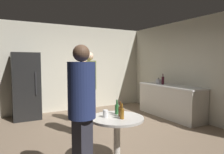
{
  "coord_description": "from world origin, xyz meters",
  "views": [
    {
      "loc": [
        -1.87,
        -3.73,
        1.56
      ],
      "look_at": [
        0.29,
        0.26,
        1.22
      ],
      "focal_mm": 32.62,
      "sensor_mm": 36.0,
      "label": 1
    }
  ],
  "objects_px": {
    "beer_bottle_brown": "(120,111)",
    "plastic_cup_white": "(106,114)",
    "person_in_olive_shirt": "(89,82)",
    "beer_bottle_green": "(117,109)",
    "person_in_gray_shirt": "(84,92)",
    "foreground_table": "(117,124)",
    "wine_bottle_on_counter": "(163,80)",
    "beer_bottle_amber": "(122,113)",
    "person_in_navy_shirt": "(82,104)",
    "refrigerator": "(26,86)",
    "kettle": "(159,81)"
  },
  "relations": [
    {
      "from": "beer_bottle_green",
      "to": "person_in_gray_shirt",
      "type": "xyz_separation_m",
      "value": [
        -0.09,
        1.23,
        0.11
      ]
    },
    {
      "from": "beer_bottle_amber",
      "to": "person_in_olive_shirt",
      "type": "bearing_deg",
      "value": 80.15
    },
    {
      "from": "beer_bottle_green",
      "to": "person_in_navy_shirt",
      "type": "height_order",
      "value": "person_in_navy_shirt"
    },
    {
      "from": "person_in_navy_shirt",
      "to": "foreground_table",
      "type": "bearing_deg",
      "value": 7.24
    },
    {
      "from": "person_in_olive_shirt",
      "to": "person_in_gray_shirt",
      "type": "bearing_deg",
      "value": -48.31
    },
    {
      "from": "foreground_table",
      "to": "person_in_navy_shirt",
      "type": "xyz_separation_m",
      "value": [
        -0.64,
        -0.24,
        0.41
      ]
    },
    {
      "from": "beer_bottle_brown",
      "to": "plastic_cup_white",
      "type": "xyz_separation_m",
      "value": [
        -0.21,
        0.07,
        -0.03
      ]
    },
    {
      "from": "person_in_gray_shirt",
      "to": "person_in_olive_shirt",
      "type": "bearing_deg",
      "value": 114.94
    },
    {
      "from": "wine_bottle_on_counter",
      "to": "person_in_olive_shirt",
      "type": "relative_size",
      "value": 0.17
    },
    {
      "from": "beer_bottle_green",
      "to": "person_in_gray_shirt",
      "type": "relative_size",
      "value": 0.14
    },
    {
      "from": "person_in_gray_shirt",
      "to": "foreground_table",
      "type": "bearing_deg",
      "value": -33.49
    },
    {
      "from": "person_in_gray_shirt",
      "to": "person_in_navy_shirt",
      "type": "relative_size",
      "value": 0.9
    },
    {
      "from": "beer_bottle_brown",
      "to": "plastic_cup_white",
      "type": "relative_size",
      "value": 2.09
    },
    {
      "from": "plastic_cup_white",
      "to": "person_in_navy_shirt",
      "type": "bearing_deg",
      "value": -146.75
    },
    {
      "from": "kettle",
      "to": "wine_bottle_on_counter",
      "type": "xyz_separation_m",
      "value": [
        -0.01,
        -0.19,
        0.05
      ]
    },
    {
      "from": "beer_bottle_amber",
      "to": "beer_bottle_brown",
      "type": "height_order",
      "value": "same"
    },
    {
      "from": "beer_bottle_amber",
      "to": "plastic_cup_white",
      "type": "distance_m",
      "value": 0.25
    },
    {
      "from": "beer_bottle_brown",
      "to": "person_in_navy_shirt",
      "type": "relative_size",
      "value": 0.13
    },
    {
      "from": "refrigerator",
      "to": "kettle",
      "type": "relative_size",
      "value": 7.38
    },
    {
      "from": "refrigerator",
      "to": "plastic_cup_white",
      "type": "height_order",
      "value": "refrigerator"
    },
    {
      "from": "refrigerator",
      "to": "beer_bottle_green",
      "type": "height_order",
      "value": "refrigerator"
    },
    {
      "from": "person_in_gray_shirt",
      "to": "person_in_navy_shirt",
      "type": "distance_m",
      "value": 1.74
    },
    {
      "from": "refrigerator",
      "to": "foreground_table",
      "type": "distance_m",
      "value": 3.48
    },
    {
      "from": "beer_bottle_amber",
      "to": "beer_bottle_green",
      "type": "relative_size",
      "value": 1.0
    },
    {
      "from": "wine_bottle_on_counter",
      "to": "person_in_gray_shirt",
      "type": "distance_m",
      "value": 2.67
    },
    {
      "from": "foreground_table",
      "to": "person_in_navy_shirt",
      "type": "relative_size",
      "value": 0.45
    },
    {
      "from": "refrigerator",
      "to": "wine_bottle_on_counter",
      "type": "distance_m",
      "value": 3.84
    },
    {
      "from": "kettle",
      "to": "person_in_gray_shirt",
      "type": "distance_m",
      "value": 2.72
    },
    {
      "from": "foreground_table",
      "to": "beer_bottle_amber",
      "type": "bearing_deg",
      "value": -80.73
    },
    {
      "from": "person_in_olive_shirt",
      "to": "wine_bottle_on_counter",
      "type": "bearing_deg",
      "value": 68.82
    },
    {
      "from": "beer_bottle_brown",
      "to": "person_in_gray_shirt",
      "type": "relative_size",
      "value": 0.14
    },
    {
      "from": "beer_bottle_brown",
      "to": "person_in_navy_shirt",
      "type": "distance_m",
      "value": 0.77
    },
    {
      "from": "beer_bottle_amber",
      "to": "person_in_gray_shirt",
      "type": "distance_m",
      "value": 1.5
    },
    {
      "from": "person_in_gray_shirt",
      "to": "person_in_olive_shirt",
      "type": "relative_size",
      "value": 0.89
    },
    {
      "from": "kettle",
      "to": "person_in_olive_shirt",
      "type": "height_order",
      "value": "person_in_olive_shirt"
    },
    {
      "from": "person_in_navy_shirt",
      "to": "beer_bottle_amber",
      "type": "bearing_deg",
      "value": -2.39
    },
    {
      "from": "beer_bottle_amber",
      "to": "person_in_navy_shirt",
      "type": "height_order",
      "value": "person_in_navy_shirt"
    },
    {
      "from": "kettle",
      "to": "person_in_navy_shirt",
      "type": "bearing_deg",
      "value": -144.65
    },
    {
      "from": "kettle",
      "to": "beer_bottle_green",
      "type": "xyz_separation_m",
      "value": [
        -2.54,
        -1.91,
        -0.15
      ]
    },
    {
      "from": "wine_bottle_on_counter",
      "to": "plastic_cup_white",
      "type": "relative_size",
      "value": 2.82
    },
    {
      "from": "plastic_cup_white",
      "to": "beer_bottle_green",
      "type": "bearing_deg",
      "value": 18.36
    },
    {
      "from": "kettle",
      "to": "person_in_olive_shirt",
      "type": "relative_size",
      "value": 0.14
    },
    {
      "from": "plastic_cup_white",
      "to": "foreground_table",
      "type": "bearing_deg",
      "value": -26.11
    },
    {
      "from": "kettle",
      "to": "person_in_olive_shirt",
      "type": "xyz_separation_m",
      "value": [
        -2.23,
        -0.03,
        0.08
      ]
    },
    {
      "from": "kettle",
      "to": "beer_bottle_brown",
      "type": "height_order",
      "value": "kettle"
    },
    {
      "from": "wine_bottle_on_counter",
      "to": "person_in_olive_shirt",
      "type": "bearing_deg",
      "value": 175.9
    },
    {
      "from": "beer_bottle_green",
      "to": "refrigerator",
      "type": "bearing_deg",
      "value": 107.62
    },
    {
      "from": "beer_bottle_brown",
      "to": "person_in_gray_shirt",
      "type": "height_order",
      "value": "person_in_gray_shirt"
    },
    {
      "from": "foreground_table",
      "to": "person_in_gray_shirt",
      "type": "height_order",
      "value": "person_in_gray_shirt"
    },
    {
      "from": "plastic_cup_white",
      "to": "person_in_olive_shirt",
      "type": "bearing_deg",
      "value": 74.52
    }
  ]
}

